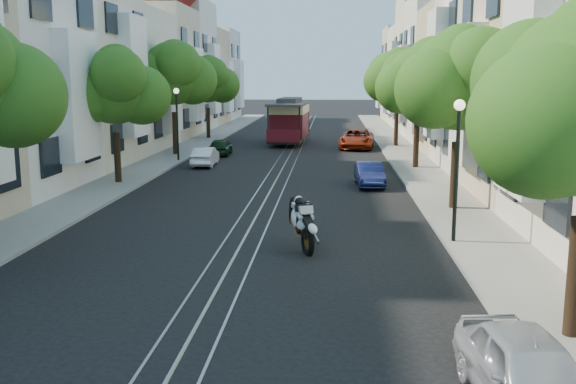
% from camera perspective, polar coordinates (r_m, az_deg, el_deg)
% --- Properties ---
extents(ground, '(200.00, 200.00, 0.00)m').
position_cam_1_polar(ground, '(43.12, 0.35, 3.65)').
color(ground, black).
rests_on(ground, ground).
extents(sidewalk_east, '(2.50, 80.00, 0.12)m').
position_cam_1_polar(sidewalk_east, '(43.28, 9.99, 3.60)').
color(sidewalk_east, gray).
rests_on(sidewalk_east, ground).
extents(sidewalk_west, '(2.50, 80.00, 0.12)m').
position_cam_1_polar(sidewalk_west, '(44.16, -9.10, 3.75)').
color(sidewalk_west, gray).
rests_on(sidewalk_west, ground).
extents(rail_left, '(0.06, 80.00, 0.02)m').
position_cam_1_polar(rail_left, '(43.16, -0.38, 3.67)').
color(rail_left, gray).
rests_on(rail_left, ground).
extents(rail_slot, '(0.06, 80.00, 0.02)m').
position_cam_1_polar(rail_slot, '(43.12, 0.35, 3.66)').
color(rail_slot, gray).
rests_on(rail_slot, ground).
extents(rail_right, '(0.06, 80.00, 0.02)m').
position_cam_1_polar(rail_right, '(43.09, 1.08, 3.66)').
color(rail_right, gray).
rests_on(rail_right, ground).
extents(lane_line, '(0.08, 80.00, 0.01)m').
position_cam_1_polar(lane_line, '(43.12, 0.35, 3.65)').
color(lane_line, tan).
rests_on(lane_line, ground).
extents(townhouses_east, '(7.75, 72.00, 12.00)m').
position_cam_1_polar(townhouses_east, '(43.66, 16.35, 10.14)').
color(townhouses_east, beige).
rests_on(townhouses_east, ground).
extents(townhouses_west, '(7.75, 72.00, 11.76)m').
position_cam_1_polar(townhouses_west, '(45.08, -15.13, 10.06)').
color(townhouses_west, silver).
rests_on(townhouses_west, ground).
extents(tree_e_b, '(4.93, 4.08, 6.68)m').
position_cam_1_polar(tree_e_b, '(24.18, 15.09, 9.42)').
color(tree_e_b, black).
rests_on(tree_e_b, ground).
extents(tree_e_c, '(4.84, 3.99, 6.52)m').
position_cam_1_polar(tree_e_c, '(35.04, 11.62, 9.47)').
color(tree_e_c, black).
rests_on(tree_e_c, ground).
extents(tree_e_d, '(5.01, 4.16, 6.85)m').
position_cam_1_polar(tree_e_d, '(45.97, 9.80, 9.99)').
color(tree_e_d, black).
rests_on(tree_e_d, ground).
extents(tree_w_b, '(4.72, 3.87, 6.27)m').
position_cam_1_polar(tree_w_b, '(30.37, -15.10, 8.87)').
color(tree_w_b, black).
rests_on(tree_w_b, ground).
extents(tree_w_c, '(5.13, 4.28, 7.09)m').
position_cam_1_polar(tree_w_c, '(40.93, -10.11, 10.25)').
color(tree_w_c, black).
rests_on(tree_w_c, ground).
extents(tree_w_d, '(4.84, 3.99, 6.52)m').
position_cam_1_polar(tree_w_d, '(51.67, -7.13, 9.76)').
color(tree_w_d, black).
rests_on(tree_w_d, ground).
extents(lamp_east, '(0.32, 0.32, 4.16)m').
position_cam_1_polar(lamp_east, '(19.22, 14.84, 3.68)').
color(lamp_east, black).
rests_on(lamp_east, ground).
extents(lamp_west, '(0.32, 0.32, 4.16)m').
position_cam_1_polar(lamp_west, '(37.89, -9.85, 6.91)').
color(lamp_west, black).
rests_on(lamp_west, ground).
extents(sportbike_rider, '(0.92, 2.21, 1.58)m').
position_cam_1_polar(sportbike_rider, '(18.47, 1.18, -2.49)').
color(sportbike_rider, black).
rests_on(sportbike_rider, ground).
extents(cable_car, '(2.92, 8.15, 3.09)m').
position_cam_1_polar(cable_car, '(48.34, 0.15, 6.53)').
color(cable_car, black).
rests_on(cable_car, ground).
extents(parked_car_e_near, '(1.83, 3.70, 1.21)m').
position_cam_1_polar(parked_car_e_near, '(10.43, 20.63, -14.87)').
color(parked_car_e_near, '#A4A8B0').
rests_on(parked_car_e_near, ground).
extents(parked_car_e_mid, '(1.32, 3.34, 1.08)m').
position_cam_1_polar(parked_car_e_mid, '(29.42, 7.26, 1.56)').
color(parked_car_e_mid, '#0C1440').
rests_on(parked_car_e_mid, ground).
extents(parked_car_e_far, '(2.67, 4.98, 1.33)m').
position_cam_1_polar(parked_car_e_far, '(44.90, 6.13, 4.70)').
color(parked_car_e_far, maroon).
rests_on(parked_car_e_far, ground).
extents(parked_car_w_mid, '(1.21, 3.27, 1.07)m').
position_cam_1_polar(parked_car_w_mid, '(36.18, -7.38, 3.15)').
color(parked_car_w_mid, white).
rests_on(parked_car_w_mid, ground).
extents(parked_car_w_far, '(1.35, 3.18, 1.07)m').
position_cam_1_polar(parked_car_w_far, '(41.06, -6.03, 4.01)').
color(parked_car_w_far, black).
rests_on(parked_car_w_far, ground).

